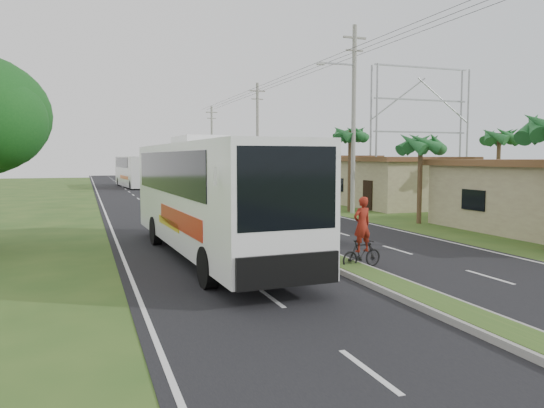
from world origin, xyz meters
name	(u,v)px	position (x,y,z in m)	size (l,w,h in m)	color
ground	(388,287)	(0.00, 0.00, 0.00)	(180.00, 180.00, 0.00)	#2D501D
road_asphalt	(218,215)	(0.00, 20.00, 0.01)	(14.00, 160.00, 0.02)	black
median_strip	(218,213)	(0.00, 20.00, 0.10)	(1.20, 160.00, 0.18)	gray
lane_edge_left	(107,219)	(-6.70, 20.00, 0.00)	(0.12, 160.00, 0.01)	silver
lane_edge_right	(315,211)	(6.70, 20.00, 0.00)	(0.12, 160.00, 0.01)	silver
shop_mid	(392,181)	(14.00, 22.00, 1.86)	(7.60, 10.60, 3.67)	#9A8B68
shop_far	(316,175)	(14.00, 36.00, 1.93)	(8.60, 11.60, 3.82)	#9A8B68
palm_verge_b	(421,144)	(9.40, 12.00, 4.36)	(2.40, 2.40, 5.05)	#473321
palm_verge_c	(350,135)	(8.80, 19.00, 5.12)	(2.40, 2.40, 5.85)	#473321
palm_verge_d	(304,146)	(9.30, 28.00, 4.55)	(2.40, 2.40, 5.25)	#473321
palm_behind_shop	(499,137)	(17.50, 15.00, 4.93)	(2.40, 2.40, 5.65)	#473321
utility_pole_b	(353,116)	(8.47, 18.00, 6.26)	(3.20, 0.28, 12.00)	gray
utility_pole_c	(257,137)	(8.50, 38.00, 5.67)	(1.60, 0.28, 11.00)	gray
utility_pole_d	(212,144)	(8.50, 58.00, 5.42)	(1.60, 0.28, 10.50)	gray
billboard_lattice	(420,123)	(22.00, 30.00, 6.82)	(10.18, 1.18, 12.07)	gray
coach_bus_main	(209,191)	(-3.72, 5.98, 2.43)	(3.53, 13.80, 4.42)	white
coach_bus_far	(134,170)	(-2.13, 54.20, 2.13)	(3.75, 13.05, 3.75)	silver
motorcyclist	(362,241)	(0.54, 2.50, 0.91)	(1.60, 0.70, 2.35)	black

